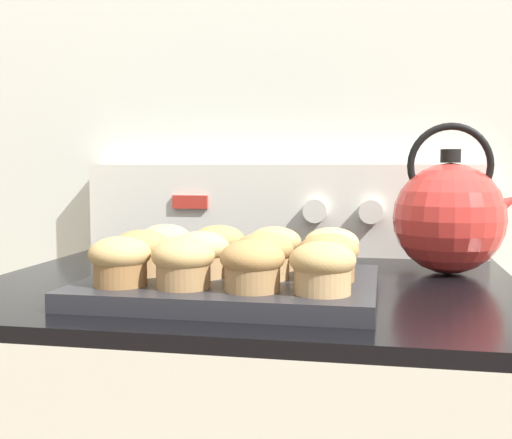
% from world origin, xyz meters
% --- Properties ---
extents(wall_back, '(8.00, 0.05, 2.40)m').
position_xyz_m(wall_back, '(0.00, 0.66, 1.20)').
color(wall_back, silver).
rests_on(wall_back, ground_plane).
extents(control_panel, '(0.73, 0.07, 0.16)m').
position_xyz_m(control_panel, '(0.00, 0.60, 0.99)').
color(control_panel, silver).
rests_on(control_panel, stove_range).
extents(muffin_pan, '(0.36, 0.28, 0.02)m').
position_xyz_m(muffin_pan, '(0.00, 0.22, 0.92)').
color(muffin_pan, '#28282D').
rests_on(muffin_pan, stove_range).
extents(muffin_r0_c0, '(0.07, 0.07, 0.06)m').
position_xyz_m(muffin_r0_c0, '(-0.12, 0.14, 0.96)').
color(muffin_r0_c0, olive).
rests_on(muffin_r0_c0, muffin_pan).
extents(muffin_r0_c1, '(0.07, 0.07, 0.06)m').
position_xyz_m(muffin_r0_c1, '(-0.04, 0.14, 0.96)').
color(muffin_r0_c1, '#A37A4C').
rests_on(muffin_r0_c1, muffin_pan).
extents(muffin_r0_c2, '(0.07, 0.07, 0.06)m').
position_xyz_m(muffin_r0_c2, '(0.04, 0.14, 0.96)').
color(muffin_r0_c2, '#A37A4C').
rests_on(muffin_r0_c2, muffin_pan).
extents(muffin_r0_c3, '(0.07, 0.07, 0.06)m').
position_xyz_m(muffin_r0_c3, '(0.12, 0.14, 0.96)').
color(muffin_r0_c3, tan).
rests_on(muffin_r0_c3, muffin_pan).
extents(muffin_r1_c0, '(0.07, 0.07, 0.06)m').
position_xyz_m(muffin_r1_c0, '(-0.12, 0.21, 0.96)').
color(muffin_r1_c0, tan).
rests_on(muffin_r1_c0, muffin_pan).
extents(muffin_r1_c1, '(0.07, 0.07, 0.06)m').
position_xyz_m(muffin_r1_c1, '(-0.04, 0.21, 0.96)').
color(muffin_r1_c1, tan).
rests_on(muffin_r1_c1, muffin_pan).
extents(muffin_r1_c2, '(0.07, 0.07, 0.06)m').
position_xyz_m(muffin_r1_c2, '(0.04, 0.22, 0.96)').
color(muffin_r1_c2, tan).
rests_on(muffin_r1_c2, muffin_pan).
extents(muffin_r1_c3, '(0.07, 0.07, 0.06)m').
position_xyz_m(muffin_r1_c3, '(0.12, 0.22, 0.96)').
color(muffin_r1_c3, olive).
rests_on(muffin_r1_c3, muffin_pan).
extents(muffin_r2_c0, '(0.07, 0.07, 0.06)m').
position_xyz_m(muffin_r2_c0, '(-0.12, 0.30, 0.96)').
color(muffin_r2_c0, olive).
rests_on(muffin_r2_c0, muffin_pan).
extents(muffin_r2_c1, '(0.07, 0.07, 0.06)m').
position_xyz_m(muffin_r2_c1, '(-0.04, 0.30, 0.96)').
color(muffin_r2_c1, '#A37A4C').
rests_on(muffin_r2_c1, muffin_pan).
extents(muffin_r2_c2, '(0.07, 0.07, 0.06)m').
position_xyz_m(muffin_r2_c2, '(0.04, 0.29, 0.96)').
color(muffin_r2_c2, tan).
rests_on(muffin_r2_c2, muffin_pan).
extents(muffin_r2_c3, '(0.07, 0.07, 0.06)m').
position_xyz_m(muffin_r2_c3, '(0.12, 0.29, 0.96)').
color(muffin_r2_c3, olive).
rests_on(muffin_r2_c3, muffin_pan).
extents(tea_kettle, '(0.20, 0.17, 0.22)m').
position_xyz_m(tea_kettle, '(0.28, 0.44, 1.00)').
color(tea_kettle, red).
rests_on(tea_kettle, stove_range).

